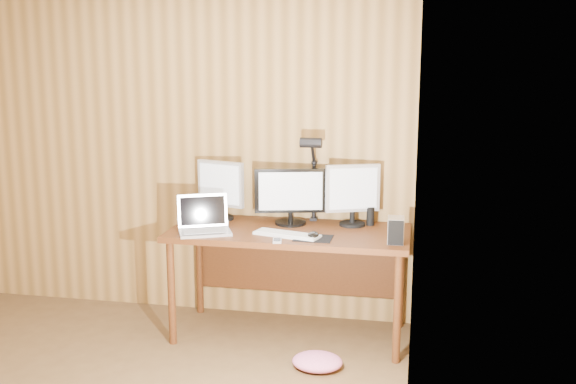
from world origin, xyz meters
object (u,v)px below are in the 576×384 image
(monitor_center, at_px, (291,196))
(mouse, at_px, (313,235))
(desk, at_px, (291,245))
(speaker, at_px, (370,216))
(phone, at_px, (277,240))
(hard_drive, at_px, (396,230))
(monitor_right, at_px, (353,193))
(monitor_left, at_px, (221,188))
(keyboard, at_px, (287,234))
(desk_lamp, at_px, (312,166))
(laptop, at_px, (204,223))

(monitor_center, relative_size, mouse, 4.33)
(desk, xyz_separation_m, speaker, (0.52, 0.16, 0.19))
(monitor_center, xyz_separation_m, mouse, (0.22, -0.34, -0.18))
(phone, bearing_deg, mouse, 17.24)
(hard_drive, xyz_separation_m, phone, (-0.73, -0.12, -0.07))
(monitor_right, relative_size, speaker, 3.30)
(desk, xyz_separation_m, mouse, (0.19, -0.25, 0.15))
(desk, height_order, monitor_left, monitor_left)
(speaker, bearing_deg, phone, -135.40)
(mouse, bearing_deg, keyboard, 168.32)
(monitor_left, bearing_deg, desk_lamp, 19.91)
(desk, height_order, phone, phone)
(speaker, bearing_deg, monitor_center, -172.14)
(phone, distance_m, desk_lamp, 0.67)
(keyboard, height_order, phone, keyboard)
(laptop, relative_size, phone, 3.52)
(speaker, bearing_deg, laptop, -160.10)
(monitor_left, relative_size, monitor_right, 0.99)
(laptop, height_order, desk_lamp, desk_lamp)
(phone, relative_size, desk_lamp, 0.18)
(laptop, height_order, hard_drive, laptop)
(desk_lamp, bearing_deg, desk, -133.85)
(laptop, relative_size, desk_lamp, 0.63)
(laptop, bearing_deg, speaker, -4.27)
(monitor_center, bearing_deg, mouse, -71.72)
(monitor_center, relative_size, laptop, 1.19)
(laptop, xyz_separation_m, phone, (0.53, -0.15, -0.05))
(keyboard, bearing_deg, hard_drive, 13.62)
(laptop, bearing_deg, monitor_left, 63.92)
(desk, xyz_separation_m, monitor_center, (-0.02, 0.09, 0.32))
(desk, bearing_deg, hard_drive, -19.37)
(monitor_right, distance_m, mouse, 0.48)
(desk, xyz_separation_m, laptop, (-0.55, -0.22, 0.18))
(laptop, xyz_separation_m, desk_lamp, (0.67, 0.38, 0.34))
(monitor_center, relative_size, hard_drive, 3.05)
(monitor_center, height_order, laptop, monitor_center)
(monitor_left, bearing_deg, phone, -26.29)
(desk, relative_size, speaker, 12.42)
(keyboard, xyz_separation_m, phone, (-0.03, -0.14, -0.00))
(desk, xyz_separation_m, monitor_right, (0.40, 0.13, 0.35))
(keyboard, relative_size, hard_drive, 2.86)
(keyboard, height_order, speaker, speaker)
(monitor_center, height_order, speaker, monitor_center)
(monitor_left, distance_m, monitor_right, 0.94)
(desk_lamp, bearing_deg, mouse, -86.64)
(mouse, height_order, phone, mouse)
(keyboard, distance_m, mouse, 0.18)
(phone, height_order, speaker, speaker)
(monitor_left, height_order, desk_lamp, desk_lamp)
(monitor_right, bearing_deg, mouse, -139.71)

